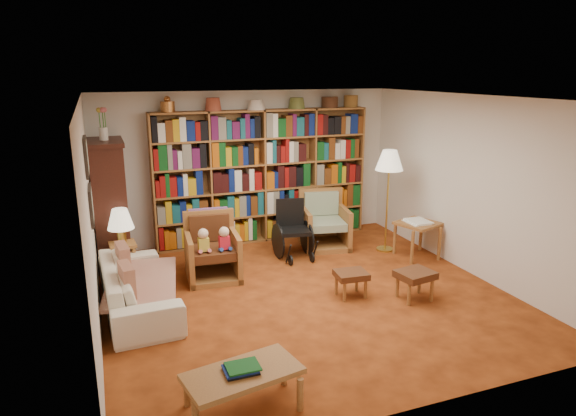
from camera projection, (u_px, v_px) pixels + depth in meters
name	position (u px, v px, depth m)	size (l,w,h in m)	color
floor	(305.00, 294.00, 6.67)	(5.00, 5.00, 0.00)	#A34919
ceiling	(306.00, 98.00, 6.02)	(5.00, 5.00, 0.00)	silver
wall_back	(249.00, 167.00, 8.61)	(5.00, 5.00, 0.00)	silver
wall_front	(425.00, 273.00, 4.08)	(5.00, 5.00, 0.00)	silver
wall_left	(90.00, 221.00, 5.50)	(5.00, 5.00, 0.00)	silver
wall_right	(470.00, 185.00, 7.19)	(5.00, 5.00, 0.00)	silver
bookshelf	(263.00, 172.00, 8.54)	(3.60, 0.30, 2.42)	#A57233
curio_cabinet	(110.00, 202.00, 7.46)	(0.50, 0.95, 2.40)	#3C1610
framed_pictures	(89.00, 181.00, 5.68)	(0.03, 0.52, 0.97)	black
sofa	(138.00, 286.00, 6.20)	(0.77, 1.96, 0.57)	beige
sofa_throw	(142.00, 285.00, 6.21)	(0.80, 1.50, 0.04)	beige
cushion_left	(124.00, 265.00, 6.43)	(0.13, 0.40, 0.40)	maroon
cushion_right	(127.00, 286.00, 5.79)	(0.12, 0.40, 0.40)	maroon
side_table_lamp	(123.00, 253.00, 7.11)	(0.37, 0.37, 0.51)	#A57233
table_lamp	(120.00, 220.00, 6.99)	(0.36, 0.36, 0.49)	gold
armchair_leather	(211.00, 250.00, 7.17)	(0.78, 0.82, 0.92)	#A57233
armchair_sage	(322.00, 225.00, 8.45)	(0.87, 0.89, 0.92)	#A57233
wheelchair	(293.00, 231.00, 7.93)	(0.51, 0.72, 0.90)	black
floor_lamp	(389.00, 164.00, 7.94)	(0.43, 0.43, 1.63)	gold
side_table_papers	(418.00, 228.00, 7.88)	(0.71, 0.71, 0.59)	#A57233
footstool_a	(351.00, 276.00, 6.53)	(0.43, 0.37, 0.34)	#502D15
footstool_b	(415.00, 276.00, 6.44)	(0.50, 0.44, 0.38)	#502D15
coffee_table	(243.00, 376.00, 4.34)	(1.05, 0.66, 0.41)	#A57233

